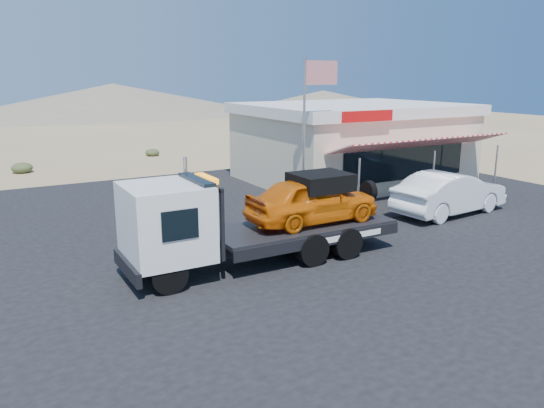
# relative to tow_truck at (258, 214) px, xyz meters

# --- Properties ---
(ground) EXTENTS (120.00, 120.00, 0.00)m
(ground) POSITION_rel_tow_truck_xyz_m (-0.48, -0.34, -1.46)
(ground) COLOR #907452
(ground) RESTS_ON ground
(asphalt_lot) EXTENTS (32.00, 24.00, 0.02)m
(asphalt_lot) POSITION_rel_tow_truck_xyz_m (1.52, 2.66, -1.45)
(asphalt_lot) COLOR black
(asphalt_lot) RESTS_ON ground
(tow_truck) EXTENTS (8.08, 2.40, 2.70)m
(tow_truck) POSITION_rel_tow_truck_xyz_m (0.00, 0.00, 0.00)
(tow_truck) COLOR black
(tow_truck) RESTS_ON asphalt_lot
(white_sedan) EXTENTS (5.19, 2.23, 1.66)m
(white_sedan) POSITION_rel_tow_truck_xyz_m (9.12, 1.18, -0.60)
(white_sedan) COLOR silver
(white_sedan) RESTS_ON asphalt_lot
(jerky_store) EXTENTS (10.40, 9.97, 3.90)m
(jerky_store) POSITION_rel_tow_truck_xyz_m (10.02, 8.63, 0.53)
(jerky_store) COLOR beige
(jerky_store) RESTS_ON asphalt_lot
(flagpole) EXTENTS (1.55, 0.10, 6.00)m
(flagpole) POSITION_rel_tow_truck_xyz_m (4.45, 4.16, 2.31)
(flagpole) COLOR #99999E
(flagpole) RESTS_ON asphalt_lot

